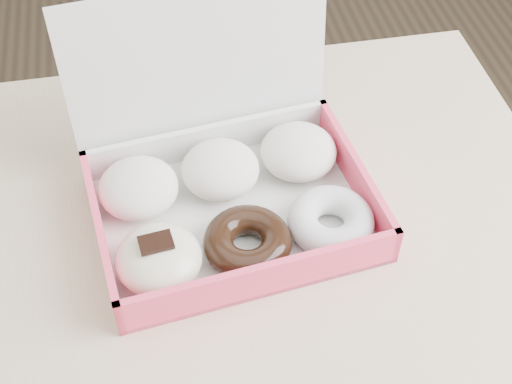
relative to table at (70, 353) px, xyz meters
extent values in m
cube|color=tan|center=(0.00, 0.00, 0.06)|extent=(1.20, 0.80, 0.04)
cylinder|color=tan|center=(0.55, 0.35, -0.32)|extent=(0.05, 0.05, 0.71)
cube|color=silver|center=(0.20, 0.09, 0.08)|extent=(0.33, 0.26, 0.01)
cube|color=#FF4363|center=(0.22, -0.02, 0.10)|extent=(0.31, 0.05, 0.05)
cube|color=silver|center=(0.19, 0.20, 0.10)|extent=(0.31, 0.05, 0.05)
cube|color=#FF4363|center=(0.05, 0.07, 0.10)|extent=(0.04, 0.23, 0.05)
cube|color=#FF4363|center=(0.35, 0.11, 0.10)|extent=(0.04, 0.23, 0.05)
cube|color=silver|center=(0.19, 0.22, 0.19)|extent=(0.31, 0.07, 0.23)
ellipsoid|color=white|center=(0.10, 0.13, 0.11)|extent=(0.10, 0.10, 0.05)
ellipsoid|color=white|center=(0.20, 0.15, 0.11)|extent=(0.10, 0.10, 0.05)
ellipsoid|color=white|center=(0.29, 0.16, 0.11)|extent=(0.10, 0.10, 0.05)
ellipsoid|color=beige|center=(0.11, 0.03, 0.11)|extent=(0.10, 0.10, 0.05)
cube|color=black|center=(0.11, 0.03, 0.14)|extent=(0.04, 0.03, 0.00)
torus|color=black|center=(0.21, 0.04, 0.10)|extent=(0.11, 0.11, 0.03)
torus|color=white|center=(0.31, 0.05, 0.10)|extent=(0.11, 0.11, 0.03)
camera|label=1|loc=(0.13, -0.43, 0.71)|focal=50.00mm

